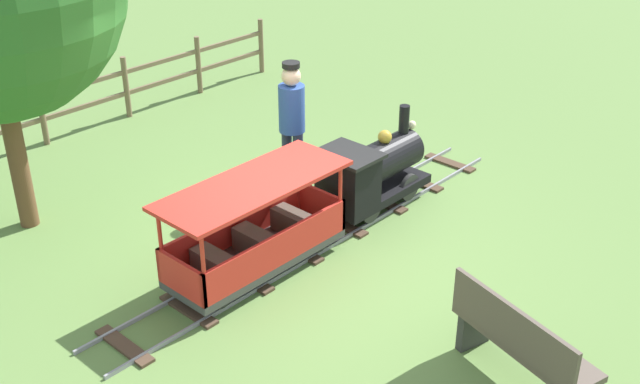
{
  "coord_description": "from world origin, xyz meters",
  "views": [
    {
      "loc": [
        4.91,
        -4.99,
        4.38
      ],
      "look_at": [
        0.0,
        0.37,
        0.55
      ],
      "focal_mm": 44.13,
      "sensor_mm": 36.0,
      "label": 1
    }
  ],
  "objects_px": {
    "passenger_car": "(256,236)",
    "conductor_person": "(292,118)",
    "locomotive": "(371,171)",
    "park_bench": "(520,344)"
  },
  "relations": [
    {
      "from": "locomotive",
      "to": "conductor_person",
      "type": "relative_size",
      "value": 0.89
    },
    {
      "from": "passenger_car",
      "to": "locomotive",
      "type": "bearing_deg",
      "value": 90.0
    },
    {
      "from": "locomotive",
      "to": "conductor_person",
      "type": "distance_m",
      "value": 1.09
    },
    {
      "from": "locomotive",
      "to": "passenger_car",
      "type": "bearing_deg",
      "value": -90.0
    },
    {
      "from": "locomotive",
      "to": "conductor_person",
      "type": "bearing_deg",
      "value": -162.42
    },
    {
      "from": "conductor_person",
      "to": "park_bench",
      "type": "relative_size",
      "value": 1.19
    },
    {
      "from": "passenger_car",
      "to": "conductor_person",
      "type": "height_order",
      "value": "conductor_person"
    },
    {
      "from": "conductor_person",
      "to": "park_bench",
      "type": "xyz_separation_m",
      "value": [
        3.68,
        -1.19,
        -0.54
      ]
    },
    {
      "from": "passenger_car",
      "to": "park_bench",
      "type": "height_order",
      "value": "passenger_car"
    },
    {
      "from": "passenger_car",
      "to": "conductor_person",
      "type": "bearing_deg",
      "value": 122.45
    }
  ]
}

